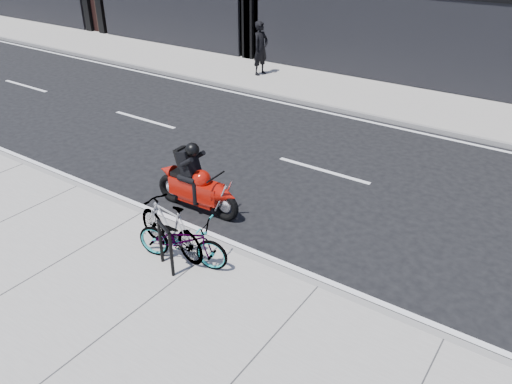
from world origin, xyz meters
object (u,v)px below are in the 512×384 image
Objects in this scene: motorcycle at (200,185)px; bicycle_front at (182,240)px; bike_rack at (165,244)px; bicycle_rear at (170,227)px; pedestrian at (261,48)px.

bicycle_front is at bearing -61.26° from motorcycle.
motorcycle is (-0.97, 1.61, 0.04)m from bicycle_front.
bike_rack is 0.51× the size of bicycle_rear.
bike_rack is at bearing 42.20° from bicycle_rear.
bicycle_rear is (-0.27, 0.41, 0.00)m from bike_rack.
motorcycle is at bearing 114.68° from bike_rack.
bike_rack is at bearing -147.85° from pedestrian.
bicycle_rear reaches higher than bike_rack.
bike_rack is 0.49m from bicycle_rear.
motorcycle is 1.05× the size of pedestrian.
bicycle_front is 1.00× the size of bicycle_rear.
bicycle_rear is 0.87× the size of pedestrian.
pedestrian is at bearing 114.66° from motorcycle.
motorcycle reaches higher than bicycle_rear.
bicycle_front is (0.09, 0.30, -0.06)m from bike_rack.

